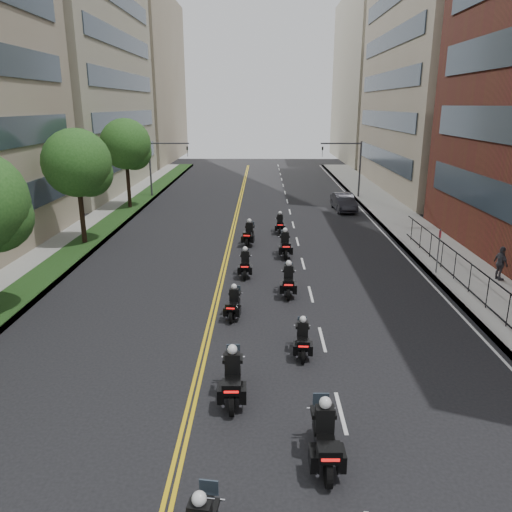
{
  "coord_description": "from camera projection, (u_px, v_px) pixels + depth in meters",
  "views": [
    {
      "loc": [
        0.76,
        -8.27,
        9.05
      ],
      "look_at": [
        0.46,
        15.56,
        1.81
      ],
      "focal_mm": 35.0,
      "sensor_mm": 36.0,
      "label": 1
    }
  ],
  "objects": [
    {
      "name": "motorcycle_7",
      "position": [
        285.0,
        245.0,
        30.85
      ],
      "size": [
        0.57,
        2.45,
        1.81
      ],
      "rotation": [
        0.0,
        0.0,
        0.03
      ],
      "color": "black",
      "rests_on": "ground"
    },
    {
      "name": "building_right_far",
      "position": [
        390.0,
        79.0,
        81.13
      ],
      "size": [
        15.0,
        28.0,
        26.0
      ],
      "primitive_type": "cube",
      "color": "#9E997F",
      "rests_on": "ground"
    },
    {
      "name": "motorcycle_2",
      "position": [
        233.0,
        379.0,
        15.75
      ],
      "size": [
        0.59,
        2.53,
        1.87
      ],
      "rotation": [
        0.0,
        0.0,
        0.02
      ],
      "color": "black",
      "rests_on": "ground"
    },
    {
      "name": "motorcycle_8",
      "position": [
        249.0,
        235.0,
        33.44
      ],
      "size": [
        0.72,
        2.4,
        1.77
      ],
      "rotation": [
        0.0,
        0.0,
        -0.13
      ],
      "color": "black",
      "rests_on": "ground"
    },
    {
      "name": "parked_sedan",
      "position": [
        344.0,
        202.0,
        44.28
      ],
      "size": [
        1.86,
        4.72,
        1.53
      ],
      "primitive_type": "imported",
      "rotation": [
        0.0,
        0.0,
        0.05
      ],
      "color": "black",
      "rests_on": "ground"
    },
    {
      "name": "sidewalk_right",
      "position": [
        425.0,
        241.0,
        34.3
      ],
      "size": [
        4.0,
        90.0,
        0.15
      ],
      "primitive_type": "cube",
      "color": "gray",
      "rests_on": "ground"
    },
    {
      "name": "motorcycle_5",
      "position": [
        288.0,
        282.0,
        24.59
      ],
      "size": [
        0.58,
        2.37,
        1.75
      ],
      "rotation": [
        0.0,
        0.0,
        -0.05
      ],
      "color": "black",
      "rests_on": "ground"
    },
    {
      "name": "pedestrian_c",
      "position": [
        501.0,
        263.0,
        26.22
      ],
      "size": [
        0.61,
        1.12,
        1.82
      ],
      "primitive_type": "imported",
      "rotation": [
        0.0,
        0.0,
        1.73
      ],
      "color": "#39383E",
      "rests_on": "sidewalk_right"
    },
    {
      "name": "traffic_signal_left",
      "position": [
        159.0,
        161.0,
        49.78
      ],
      "size": [
        4.09,
        0.2,
        5.6
      ],
      "color": "#3F3F44",
      "rests_on": "ground"
    },
    {
      "name": "sidewalk_left",
      "position": [
        79.0,
        240.0,
        34.6
      ],
      "size": [
        4.0,
        90.0,
        0.15
      ],
      "primitive_type": "cube",
      "color": "gray",
      "rests_on": "ground"
    },
    {
      "name": "motorcycle_6",
      "position": [
        245.0,
        265.0,
        27.33
      ],
      "size": [
        0.51,
        2.23,
        1.65
      ],
      "rotation": [
        0.0,
        0.0,
        0.01
      ],
      "color": "black",
      "rests_on": "ground"
    },
    {
      "name": "street_trees",
      "position": [
        45.0,
        180.0,
        27.0
      ],
      "size": [
        4.4,
        38.4,
        7.98
      ],
      "color": "#321D16",
      "rests_on": "ground"
    },
    {
      "name": "building_right_tan",
      "position": [
        462.0,
        45.0,
        51.85
      ],
      "size": [
        15.11,
        28.0,
        30.0
      ],
      "color": "gray",
      "rests_on": "ground"
    },
    {
      "name": "building_left_mid",
      "position": [
        44.0,
        25.0,
        51.8
      ],
      "size": [
        16.11,
        28.0,
        34.0
      ],
      "color": "#9E997F",
      "rests_on": "ground"
    },
    {
      "name": "motorcycle_1",
      "position": [
        325.0,
        439.0,
        12.93
      ],
      "size": [
        0.59,
        2.55,
        1.88
      ],
      "rotation": [
        0.0,
        0.0,
        0.01
      ],
      "color": "black",
      "rests_on": "ground"
    },
    {
      "name": "motorcycle_9",
      "position": [
        280.0,
        224.0,
        36.6
      ],
      "size": [
        0.5,
        2.17,
        1.6
      ],
      "rotation": [
        0.0,
        0.0,
        -0.01
      ],
      "color": "black",
      "rests_on": "ground"
    },
    {
      "name": "iron_fence",
      "position": [
        497.0,
        301.0,
        21.64
      ],
      "size": [
        0.05,
        28.0,
        1.5
      ],
      "color": "black",
      "rests_on": "sidewalk_right"
    },
    {
      "name": "traffic_signal_right",
      "position": [
        351.0,
        161.0,
        49.54
      ],
      "size": [
        4.09,
        0.2,
        5.6
      ],
      "color": "#3F3F44",
      "rests_on": "ground"
    },
    {
      "name": "motorcycle_4",
      "position": [
        234.0,
        304.0,
        22.03
      ],
      "size": [
        0.59,
        2.06,
        1.52
      ],
      "rotation": [
        0.0,
        0.0,
        -0.11
      ],
      "color": "black",
      "rests_on": "ground"
    },
    {
      "name": "building_left_far",
      "position": [
        124.0,
        80.0,
        81.67
      ],
      "size": [
        16.0,
        28.0,
        26.0
      ],
      "primitive_type": "cube",
      "color": "gray",
      "rests_on": "ground"
    },
    {
      "name": "motorcycle_3",
      "position": [
        303.0,
        340.0,
        18.7
      ],
      "size": [
        0.49,
        2.06,
        1.52
      ],
      "rotation": [
        0.0,
        0.0,
        -0.04
      ],
      "color": "black",
      "rests_on": "ground"
    },
    {
      "name": "grass_strip",
      "position": [
        90.0,
        238.0,
        34.56
      ],
      "size": [
        2.0,
        90.0,
        0.04
      ],
      "primitive_type": "cube",
      "color": "#1E3B15",
      "rests_on": "sidewalk_left"
    }
  ]
}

